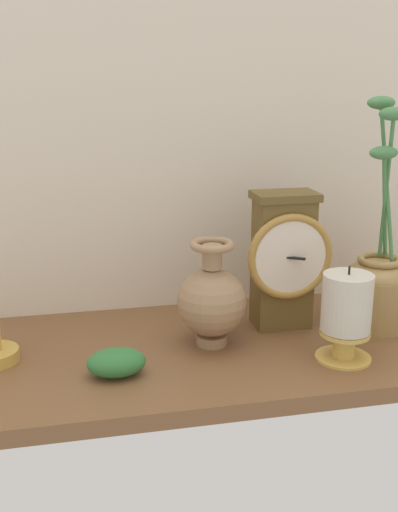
# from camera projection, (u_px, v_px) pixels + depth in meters

# --- Properties ---
(ground_plane) EXTENTS (1.00, 0.36, 0.02)m
(ground_plane) POSITION_uv_depth(u_px,v_px,m) (243.00, 348.00, 0.93)
(ground_plane) COLOR brown
(back_wall) EXTENTS (1.20, 0.02, 0.65)m
(back_wall) POSITION_uv_depth(u_px,v_px,m) (216.00, 116.00, 1.01)
(back_wall) COLOR #EEDFC8
(back_wall) RESTS_ON ground_plane
(mantel_clock) EXTENTS (0.14, 0.08, 0.22)m
(mantel_clock) POSITION_uv_depth(u_px,v_px,m) (284.00, 259.00, 0.96)
(mantel_clock) COLOR brown
(mantel_clock) RESTS_ON ground_plane
(brass_vase_bulbous) EXTENTS (0.10, 0.10, 0.16)m
(brass_vase_bulbous) POSITION_uv_depth(u_px,v_px,m) (212.00, 300.00, 0.90)
(brass_vase_bulbous) COLOR #A17C57
(brass_vase_bulbous) RESTS_ON ground_plane
(brass_vase_jar) EXTENTS (0.11, 0.11, 0.36)m
(brass_vase_jar) POSITION_uv_depth(u_px,v_px,m) (378.00, 283.00, 0.97)
(brass_vase_jar) COLOR #A38249
(brass_vase_jar) RESTS_ON ground_plane
(pillar_candle_front) EXTENTS (0.08, 0.08, 0.14)m
(pillar_candle_front) POSITION_uv_depth(u_px,v_px,m) (346.00, 313.00, 0.85)
(pillar_candle_front) COLOR #DAB452
(pillar_candle_front) RESTS_ON ground_plane
(ivy_sprig) EXTENTS (0.08, 0.06, 0.04)m
(ivy_sprig) POSITION_uv_depth(u_px,v_px,m) (116.00, 362.00, 0.82)
(ivy_sprig) COLOR #337638
(ivy_sprig) RESTS_ON ground_plane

